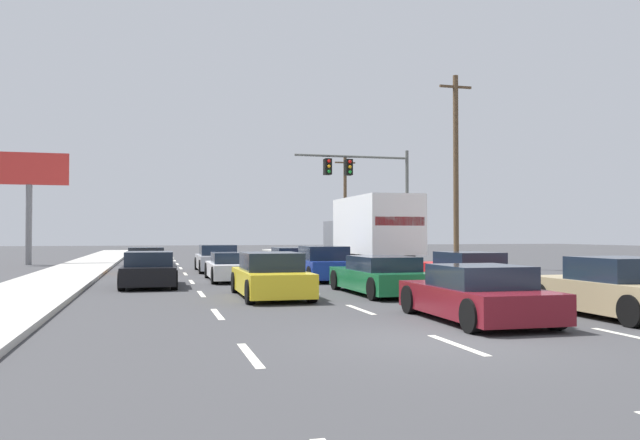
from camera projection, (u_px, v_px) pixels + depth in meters
ground_plane at (243, 267)px, 34.94m from camera, size 140.00×140.00×0.00m
sidewalk_right at (421, 268)px, 32.26m from camera, size 2.93×80.00×0.14m
sidewalk_left at (69, 273)px, 27.96m from camera, size 2.93×80.00×0.14m
lane_markings at (259, 273)px, 29.63m from camera, size 6.94×52.00×0.01m
car_orange at (146, 261)px, 29.53m from camera, size 1.93×4.21×1.21m
car_black at (149, 271)px, 21.73m from camera, size 1.94×4.15×1.22m
car_silver at (217, 259)px, 30.72m from camera, size 2.02×4.64×1.29m
car_white at (233, 268)px, 24.63m from camera, size 1.95×4.45×1.10m
car_yellow at (271, 277)px, 18.09m from camera, size 1.90×4.43×1.29m
car_navy at (290, 260)px, 31.14m from camera, size 1.89×4.16×1.15m
car_blue at (322, 265)px, 24.82m from camera, size 1.95×4.41×1.35m
car_green at (380, 276)px, 19.05m from camera, size 1.96×4.63×1.15m
car_maroon at (477, 295)px, 13.13m from camera, size 2.01×4.13×1.17m
box_truck at (370, 230)px, 29.21m from camera, size 2.61×7.89×3.48m
car_red at (465, 271)px, 21.03m from camera, size 1.93×4.63×1.22m
car_tan at (618, 290)px, 13.85m from camera, size 1.99×4.04×1.31m
traffic_signal_mast at (362, 178)px, 37.68m from camera, size 7.11×0.69×6.91m
utility_pole_mid at (456, 169)px, 33.12m from camera, size 1.80×0.28×10.18m
utility_pole_far at (345, 204)px, 53.60m from camera, size 1.80×0.28×8.51m
roadside_billboard at (29, 184)px, 37.33m from camera, size 4.40×0.36×6.66m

